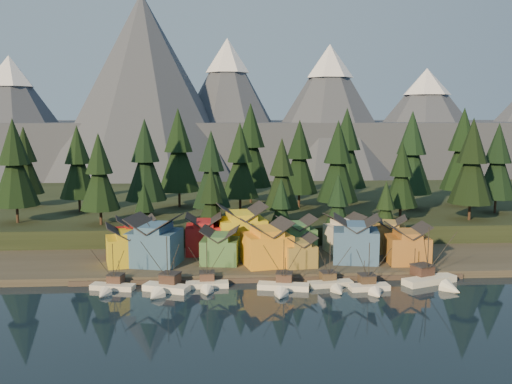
{
  "coord_description": "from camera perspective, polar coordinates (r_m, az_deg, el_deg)",
  "views": [
    {
      "loc": [
        -10.34,
        -96.39,
        33.55
      ],
      "look_at": [
        -1.82,
        30.0,
        16.41
      ],
      "focal_mm": 40.0,
      "sensor_mm": 36.0,
      "label": 1
    }
  ],
  "objects": [
    {
      "name": "tree_hill_15",
      "position": [
        178.99,
        -0.54,
        4.37
      ],
      "size": [
        13.46,
        13.46,
        31.35
      ],
      "color": "#332319",
      "rests_on": "hillside"
    },
    {
      "name": "tree_shore_4",
      "position": [
        144.4,
        12.84,
        -1.77
      ],
      "size": [
        6.9,
        6.9,
        16.07
      ],
      "color": "#332319",
      "rests_on": "shore_strip"
    },
    {
      "name": "boat_1",
      "position": [
        111.0,
        -9.21,
        -8.71
      ],
      "size": [
        9.61,
        10.23,
        11.82
      ],
      "rotation": [
        0.0,
        0.0,
        -0.38
      ],
      "color": "white",
      "rests_on": "ground"
    },
    {
      "name": "tree_hill_12",
      "position": [
        172.28,
        15.27,
        3.52
      ],
      "size": [
        12.4,
        12.4,
        28.89
      ],
      "color": "#332319",
      "rests_on": "hillside"
    },
    {
      "name": "house_back_5",
      "position": [
        138.01,
        13.16,
        -4.04
      ],
      "size": [
        9.16,
        9.23,
        8.48
      ],
      "rotation": [
        0.0,
        0.0,
        -0.24
      ],
      "color": "#AD843D",
      "rests_on": "shore_strip"
    },
    {
      "name": "tree_hill_11",
      "position": [
        155.01,
        14.34,
        1.45
      ],
      "size": [
        8.89,
        8.89,
        20.71
      ],
      "color": "#332319",
      "rests_on": "hillside"
    },
    {
      "name": "house_front_6",
      "position": [
        128.66,
        14.91,
        -4.91
      ],
      "size": [
        8.94,
        8.49,
        8.6
      ],
      "rotation": [
        0.0,
        0.0,
        -0.04
      ],
      "color": "#A3682A",
      "rests_on": "shore_strip"
    },
    {
      "name": "tree_hill_10",
      "position": [
        181.29,
        9.03,
        4.06
      ],
      "size": [
        12.82,
        12.82,
        29.86
      ],
      "color": "#332319",
      "rests_on": "hillside"
    },
    {
      "name": "hillside",
      "position": [
        189.15,
        -0.67,
        -1.59
      ],
      "size": [
        420.0,
        100.0,
        6.0
      ],
      "primitive_type": "cube",
      "color": "black",
      "rests_on": "ground"
    },
    {
      "name": "house_front_0",
      "position": [
        126.38,
        -12.71,
        -5.02
      ],
      "size": [
        10.51,
        10.15,
        8.79
      ],
      "rotation": [
        0.0,
        0.0,
        0.24
      ],
      "color": "gold",
      "rests_on": "shore_strip"
    },
    {
      "name": "boat_3",
      "position": [
        110.74,
        2.7,
        -8.88
      ],
      "size": [
        10.56,
        11.15,
        10.81
      ],
      "rotation": [
        0.0,
        0.0,
        -0.21
      ],
      "color": "white",
      "rests_on": "ground"
    },
    {
      "name": "tree_hill_13",
      "position": [
        159.41,
        20.77,
        2.6
      ],
      "size": [
        11.58,
        11.58,
        26.97
      ],
      "color": "#332319",
      "rests_on": "hillside"
    },
    {
      "name": "house_back_3",
      "position": [
        132.74,
        3.98,
        -4.25
      ],
      "size": [
        9.47,
        8.64,
        8.76
      ],
      "rotation": [
        0.0,
        0.0,
        0.12
      ],
      "color": "#3D6D3B",
      "rests_on": "shore_strip"
    },
    {
      "name": "tree_hill_7",
      "position": [
        146.14,
        2.59,
        1.56
      ],
      "size": [
        9.38,
        9.38,
        21.85
      ],
      "color": "#332319",
      "rests_on": "hillside"
    },
    {
      "name": "house_back_2",
      "position": [
        133.47,
        -1.47,
        -3.55
      ],
      "size": [
        12.1,
        11.35,
        11.45
      ],
      "rotation": [
        0.0,
        0.0,
        0.15
      ],
      "color": "gold",
      "rests_on": "shore_strip"
    },
    {
      "name": "house_back_0",
      "position": [
        132.27,
        -11.93,
        -4.34
      ],
      "size": [
        10.08,
        9.83,
        9.21
      ],
      "rotation": [
        0.0,
        0.0,
        0.23
      ],
      "color": "maroon",
      "rests_on": "shore_strip"
    },
    {
      "name": "tree_hill_6",
      "position": [
        162.08,
        -1.6,
        2.9
      ],
      "size": [
        10.98,
        10.98,
        25.57
      ],
      "color": "#332319",
      "rests_on": "hillside"
    },
    {
      "name": "dock",
      "position": [
        118.08,
        1.34,
        -8.55
      ],
      "size": [
        80.0,
        4.0,
        1.0
      ],
      "primitive_type": "cube",
      "color": "#4D4037",
      "rests_on": "ground"
    },
    {
      "name": "tree_hill_1",
      "position": [
        169.68,
        -17.38,
        2.62
      ],
      "size": [
        10.64,
        10.64,
        24.78
      ],
      "color": "#332319",
      "rests_on": "hillside"
    },
    {
      "name": "tree_hill_4",
      "position": [
        172.15,
        -7.75,
        3.87
      ],
      "size": [
        12.76,
        12.76,
        29.72
      ],
      "color": "#332319",
      "rests_on": "hillside"
    },
    {
      "name": "mountain_ridge",
      "position": [
        310.13,
        -2.74,
        6.31
      ],
      "size": [
        560.0,
        190.0,
        90.0
      ],
      "color": "#4D5363",
      "rests_on": "ground"
    },
    {
      "name": "house_back_4",
      "position": [
        135.96,
        8.83,
        -4.02
      ],
      "size": [
        9.37,
        9.11,
        8.84
      ],
      "rotation": [
        0.0,
        0.0,
        0.18
      ],
      "color": "beige",
      "rests_on": "shore_strip"
    },
    {
      "name": "boat_0",
      "position": [
        114.14,
        -14.35,
        -8.66
      ],
      "size": [
        9.1,
        9.57,
        9.92
      ],
      "rotation": [
        0.0,
        0.0,
        -0.22
      ],
      "color": "beige",
      "rests_on": "ground"
    },
    {
      "name": "tree_hill_17",
      "position": [
        173.66,
        23.0,
        2.59
      ],
      "size": [
        10.93,
        10.93,
        25.47
      ],
      "color": "#332319",
      "rests_on": "hillside"
    },
    {
      "name": "tree_hill_8",
      "position": [
        170.65,
        4.36,
        3.25
      ],
      "size": [
        11.27,
        11.27,
        26.26
      ],
      "color": "#332319",
      "rests_on": "hillside"
    },
    {
      "name": "house_front_3",
      "position": [
        122.63,
        1.1,
        -4.99
      ],
      "size": [
        11.35,
        11.02,
        9.73
      ],
      "rotation": [
        0.0,
        0.0,
        0.23
      ],
      "color": "orange",
      "rests_on": "shore_strip"
    },
    {
      "name": "boat_6",
      "position": [
        119.51,
        17.41,
        -7.8
      ],
      "size": [
        12.19,
        12.64,
        12.72
      ],
      "rotation": [
        0.0,
        0.0,
        0.38
      ],
      "color": "white",
      "rests_on": "ground"
    },
    {
      "name": "house_front_1",
      "position": [
        125.0,
        -10.13,
        -4.66
      ],
      "size": [
        12.38,
        12.09,
        10.57
      ],
      "rotation": [
        0.0,
        0.0,
        -0.26
      ],
      "color": "#34597B",
      "rests_on": "shore_strip"
    },
    {
      "name": "boat_4",
      "position": [
        113.59,
        7.64,
        -8.6
      ],
      "size": [
        9.28,
        9.88,
        9.81
      ],
      "rotation": [
        0.0,
        0.0,
        0.15
      ],
      "color": "beige",
      "rests_on": "ground"
    },
    {
      "name": "tree_hill_2",
      "position": [
        148.15,
        -15.39,
        1.67
      ],
      "size": [
        9.98,
        9.98,
        23.24
      ],
      "color": "#332319",
      "rests_on": "hillside"
    },
    {
      "name": "tree_shore_2",
      "position": [
        139.12,
        2.53,
        -1.72
      ],
      "size": [
        7.3,
        7.3,
        17.0
      ],
      "color": "#332319",
      "rests_on": "shore_strip"
    },
    {
      "name": "house_front_4",
      "position": [
        122.79,
        4.34,
        -5.77
      ],
      "size": [
        7.42,
        7.85,
        6.64
      ],
      "rotation": [
        0.0,
        0.0,
        0.15
      ],
      "color": "olive",
      "rests_on": "shore_strip"
    },
    {
      "name": "boat_2",
      "position": [
        112.47,
        -4.92,
        -8.65
      ],
      "size": [
        8.63,
        9.37,
        10.13
      ],
      "rotation": [
        0.0,
        0.0,
        0.02
      ],
      "color": "silver",
      "rests_on": "ground"
    },
    {
      "name": "tree_shore_0",
      "position": [
        139.47,
        -11.08,
        -2.03
      ],
      "size": [
        6.94,
        6.94,
        16.16
      ],
      "color": "#332319",
      "rests_on": "shore_strip"
    },
    {
      "name": "shore_strip",
      "position": [
        140.65,
        0.47,
        -5.78
      ],
      "size": [
        400.0,
        50.0,
        1.5
      ],
      "primitive_type": "cube",
      "color": "#353026",
      "rests_on": "ground"
    },
    {
      "name": "tree_hill_9",
      "position": [
        155.36,
        8.18,
        2.76
      ],
      "size": [
        11.28,
        11.28,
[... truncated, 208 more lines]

